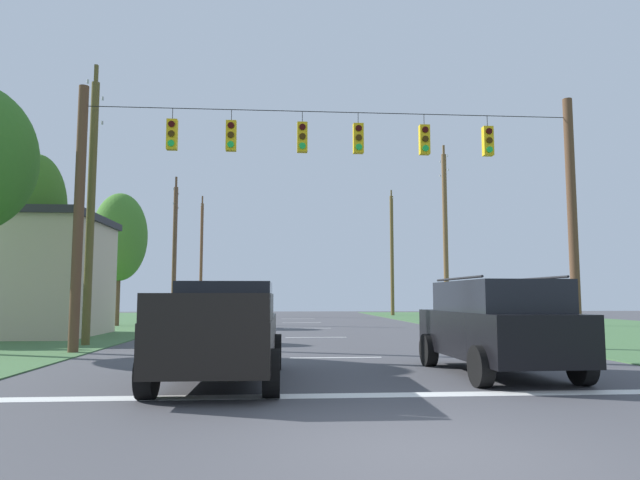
{
  "coord_description": "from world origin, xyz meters",
  "views": [
    {
      "loc": [
        -1.61,
        -6.12,
        1.64
      ],
      "look_at": [
        -0.21,
        12.55,
        3.51
      ],
      "focal_mm": 32.15,
      "sensor_mm": 36.0,
      "label": 1
    }
  ],
  "objects_px": {
    "utility_pole_mid_left": "(91,202)",
    "overhead_signal_span": "(333,199)",
    "tree_roadside_far_right": "(35,211)",
    "utility_pole_mid_right": "(445,234)",
    "utility_pole_far_right": "(392,254)",
    "pickup_truck": "(223,331)",
    "suv_black": "(496,324)",
    "utility_pole_distant_right": "(201,257)",
    "distant_car_crossing_white": "(524,314)",
    "utility_pole_far_left": "(175,250)",
    "tree_roadside_right": "(120,237)"
  },
  "relations": [
    {
      "from": "distant_car_crossing_white",
      "to": "utility_pole_mid_right",
      "type": "relative_size",
      "value": 0.39
    },
    {
      "from": "utility_pole_mid_right",
      "to": "utility_pole_far_left",
      "type": "relative_size",
      "value": 1.21
    },
    {
      "from": "tree_roadside_far_right",
      "to": "utility_pole_mid_right",
      "type": "bearing_deg",
      "value": 27.65
    },
    {
      "from": "tree_roadside_far_right",
      "to": "tree_roadside_right",
      "type": "bearing_deg",
      "value": 84.97
    },
    {
      "from": "suv_black",
      "to": "utility_pole_far_left",
      "type": "bearing_deg",
      "value": 114.7
    },
    {
      "from": "utility_pole_mid_right",
      "to": "utility_pole_mid_left",
      "type": "height_order",
      "value": "utility_pole_mid_right"
    },
    {
      "from": "utility_pole_far_right",
      "to": "tree_roadside_right",
      "type": "bearing_deg",
      "value": -137.78
    },
    {
      "from": "utility_pole_far_left",
      "to": "tree_roadside_far_right",
      "type": "xyz_separation_m",
      "value": [
        -3.48,
        -12.09,
        0.56
      ]
    },
    {
      "from": "utility_pole_distant_right",
      "to": "distant_car_crossing_white",
      "type": "bearing_deg",
      "value": -50.83
    },
    {
      "from": "pickup_truck",
      "to": "tree_roadside_right",
      "type": "distance_m",
      "value": 23.62
    },
    {
      "from": "overhead_signal_span",
      "to": "utility_pole_far_left",
      "type": "distance_m",
      "value": 20.12
    },
    {
      "from": "overhead_signal_span",
      "to": "suv_black",
      "type": "relative_size",
      "value": 3.23
    },
    {
      "from": "pickup_truck",
      "to": "utility_pole_far_left",
      "type": "height_order",
      "value": "utility_pole_far_left"
    },
    {
      "from": "utility_pole_mid_left",
      "to": "utility_pole_far_left",
      "type": "bearing_deg",
      "value": 89.68
    },
    {
      "from": "utility_pole_far_right",
      "to": "utility_pole_mid_left",
      "type": "distance_m",
      "value": 35.07
    },
    {
      "from": "distant_car_crossing_white",
      "to": "tree_roadside_far_right",
      "type": "distance_m",
      "value": 22.71
    },
    {
      "from": "utility_pole_far_left",
      "to": "utility_pole_distant_right",
      "type": "bearing_deg",
      "value": 91.06
    },
    {
      "from": "tree_roadside_far_right",
      "to": "utility_pole_far_right",
      "type": "bearing_deg",
      "value": 53.27
    },
    {
      "from": "overhead_signal_span",
      "to": "tree_roadside_far_right",
      "type": "distance_m",
      "value": 13.19
    },
    {
      "from": "distant_car_crossing_white",
      "to": "utility_pole_distant_right",
      "type": "distance_m",
      "value": 30.04
    },
    {
      "from": "distant_car_crossing_white",
      "to": "tree_roadside_right",
      "type": "relative_size",
      "value": 0.57
    },
    {
      "from": "utility_pole_far_left",
      "to": "suv_black",
      "type": "bearing_deg",
      "value": -65.3
    },
    {
      "from": "overhead_signal_span",
      "to": "utility_pole_distant_right",
      "type": "height_order",
      "value": "utility_pole_distant_right"
    },
    {
      "from": "utility_pole_far_left",
      "to": "utility_pole_distant_right",
      "type": "distance_m",
      "value": 14.65
    },
    {
      "from": "tree_roadside_far_right",
      "to": "distant_car_crossing_white",
      "type": "bearing_deg",
      "value": 9.51
    },
    {
      "from": "utility_pole_far_left",
      "to": "utility_pole_mid_right",
      "type": "bearing_deg",
      "value": -5.17
    },
    {
      "from": "utility_pole_far_right",
      "to": "utility_pole_mid_left",
      "type": "height_order",
      "value": "utility_pole_far_right"
    },
    {
      "from": "tree_roadside_right",
      "to": "utility_pole_far_right",
      "type": "bearing_deg",
      "value": 42.22
    },
    {
      "from": "utility_pole_mid_left",
      "to": "overhead_signal_span",
      "type": "bearing_deg",
      "value": -17.66
    },
    {
      "from": "utility_pole_mid_left",
      "to": "utility_pole_far_left",
      "type": "xyz_separation_m",
      "value": [
        0.09,
        15.82,
        -0.35
      ]
    },
    {
      "from": "suv_black",
      "to": "utility_pole_far_right",
      "type": "height_order",
      "value": "utility_pole_far_right"
    },
    {
      "from": "utility_pole_mid_right",
      "to": "tree_roadside_far_right",
      "type": "xyz_separation_m",
      "value": [
        -20.2,
        -10.58,
        -0.41
      ]
    },
    {
      "from": "distant_car_crossing_white",
      "to": "utility_pole_mid_left",
      "type": "relative_size",
      "value": 0.44
    },
    {
      "from": "suv_black",
      "to": "distant_car_crossing_white",
      "type": "height_order",
      "value": "suv_black"
    },
    {
      "from": "distant_car_crossing_white",
      "to": "utility_pole_far_right",
      "type": "bearing_deg",
      "value": 94.4
    },
    {
      "from": "utility_pole_far_right",
      "to": "utility_pole_far_left",
      "type": "bearing_deg",
      "value": -138.15
    },
    {
      "from": "distant_car_crossing_white",
      "to": "overhead_signal_span",
      "type": "bearing_deg",
      "value": -136.15
    },
    {
      "from": "utility_pole_mid_left",
      "to": "utility_pole_far_left",
      "type": "height_order",
      "value": "utility_pole_mid_left"
    },
    {
      "from": "utility_pole_far_right",
      "to": "utility_pole_distant_right",
      "type": "xyz_separation_m",
      "value": [
        -16.97,
        -0.33,
        -0.4
      ]
    },
    {
      "from": "pickup_truck",
      "to": "utility_pole_mid_left",
      "type": "relative_size",
      "value": 0.55
    },
    {
      "from": "overhead_signal_span",
      "to": "utility_pole_far_right",
      "type": "height_order",
      "value": "utility_pole_far_right"
    },
    {
      "from": "pickup_truck",
      "to": "utility_pole_far_left",
      "type": "xyz_separation_m",
      "value": [
        -5.31,
        24.46,
        3.61
      ]
    },
    {
      "from": "utility_pole_mid_left",
      "to": "tree_roadside_right",
      "type": "xyz_separation_m",
      "value": [
        -2.56,
        13.22,
        0.14
      ]
    },
    {
      "from": "utility_pole_mid_right",
      "to": "utility_pole_mid_left",
      "type": "xyz_separation_m",
      "value": [
        -16.81,
        -14.31,
        -0.62
      ]
    },
    {
      "from": "distant_car_crossing_white",
      "to": "tree_roadside_right",
      "type": "bearing_deg",
      "value": 164.64
    },
    {
      "from": "suv_black",
      "to": "distant_car_crossing_white",
      "type": "bearing_deg",
      "value": 64.29
    },
    {
      "from": "suv_black",
      "to": "utility_pole_mid_left",
      "type": "height_order",
      "value": "utility_pole_mid_left"
    },
    {
      "from": "pickup_truck",
      "to": "distant_car_crossing_white",
      "type": "distance_m",
      "value": 20.78
    },
    {
      "from": "overhead_signal_span",
      "to": "tree_roadside_right",
      "type": "height_order",
      "value": "overhead_signal_span"
    },
    {
      "from": "pickup_truck",
      "to": "suv_black",
      "type": "distance_m",
      "value": 5.73
    }
  ]
}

